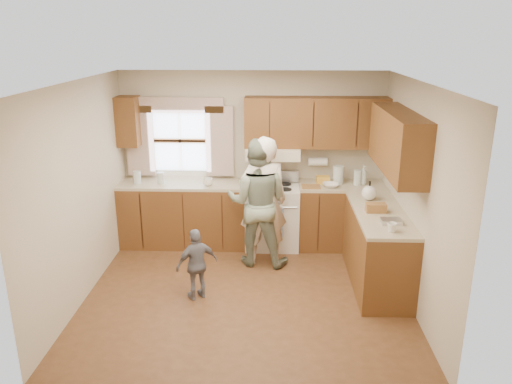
{
  "coord_description": "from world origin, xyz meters",
  "views": [
    {
      "loc": [
        0.3,
        -5.37,
        3.0
      ],
      "look_at": [
        0.1,
        0.4,
        1.15
      ],
      "focal_mm": 35.0,
      "sensor_mm": 36.0,
      "label": 1
    }
  ],
  "objects_px": {
    "stove": "(272,215)",
    "child": "(197,264)",
    "woman_left": "(263,202)",
    "woman_right": "(258,202)"
  },
  "relations": [
    {
      "from": "stove",
      "to": "child",
      "type": "relative_size",
      "value": 1.23
    },
    {
      "from": "woman_right",
      "to": "stove",
      "type": "bearing_deg",
      "value": -98.88
    },
    {
      "from": "woman_left",
      "to": "woman_right",
      "type": "xyz_separation_m",
      "value": [
        -0.07,
        0.0,
        -0.01
      ]
    },
    {
      "from": "stove",
      "to": "woman_right",
      "type": "bearing_deg",
      "value": -108.35
    },
    {
      "from": "woman_left",
      "to": "woman_right",
      "type": "height_order",
      "value": "woman_left"
    },
    {
      "from": "woman_left",
      "to": "child",
      "type": "distance_m",
      "value": 1.31
    },
    {
      "from": "woman_left",
      "to": "child",
      "type": "height_order",
      "value": "woman_left"
    },
    {
      "from": "woman_right",
      "to": "child",
      "type": "height_order",
      "value": "woman_right"
    },
    {
      "from": "child",
      "to": "woman_left",
      "type": "bearing_deg",
      "value": -158.67
    },
    {
      "from": "stove",
      "to": "woman_right",
      "type": "height_order",
      "value": "woman_right"
    }
  ]
}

